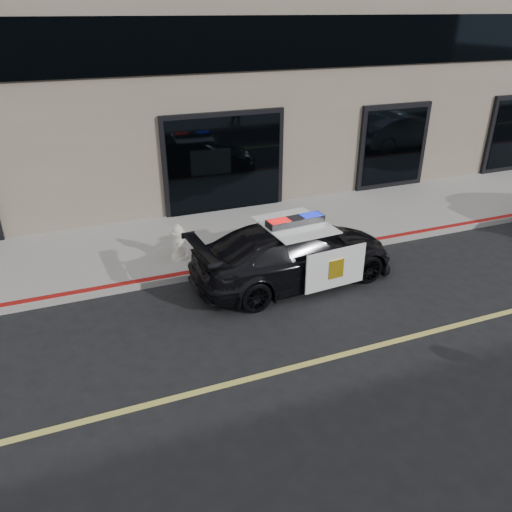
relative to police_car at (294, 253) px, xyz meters
name	(u,v)px	position (x,y,z in m)	size (l,w,h in m)	color
ground	(401,340)	(0.86, -2.69, -0.65)	(120.00, 120.00, 0.00)	black
sidewalk_n	(282,228)	(0.86, 2.56, -0.58)	(60.00, 3.50, 0.15)	gray
police_car	(294,253)	(0.00, 0.00, 0.00)	(2.49, 4.74, 1.46)	black
fire_hydrant	(179,243)	(-2.12, 1.60, -0.11)	(0.38, 0.53, 0.84)	beige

